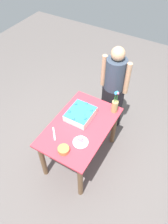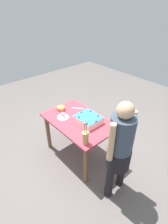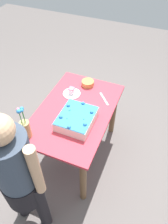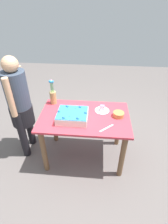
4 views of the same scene
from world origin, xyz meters
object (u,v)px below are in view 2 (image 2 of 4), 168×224
at_px(fruit_bowl, 61,108).
at_px(person_standing, 120,147).
at_px(sheet_cake, 88,119).
at_px(serving_plate_with_slice, 63,116).
at_px(cake_knife, 78,108).
at_px(flower_vase, 85,136).

distance_m(fruit_bowl, person_standing, 1.33).
height_order(sheet_cake, serving_plate_with_slice, sheet_cake).
height_order(cake_knife, flower_vase, flower_vase).
distance_m(flower_vase, person_standing, 0.46).
bearing_deg(person_standing, serving_plate_with_slice, 3.43).
bearing_deg(person_standing, sheet_cake, -11.88).
bearing_deg(fruit_bowl, sheet_cake, 10.85).
bearing_deg(flower_vase, person_standing, 25.97).
relative_size(cake_knife, fruit_bowl, 1.50).
bearing_deg(sheet_cake, person_standing, -11.88).
xyz_separation_m(cake_knife, fruit_bowl, (-0.16, -0.25, 0.03)).
bearing_deg(fruit_bowl, serving_plate_with_slice, -27.55).
distance_m(serving_plate_with_slice, fruit_bowl, 0.24).
height_order(serving_plate_with_slice, cake_knife, serving_plate_with_slice).
relative_size(serving_plate_with_slice, cake_knife, 0.92).
distance_m(serving_plate_with_slice, flower_vase, 0.72).
bearing_deg(sheet_cake, fruit_bowl, -169.15).
xyz_separation_m(flower_vase, fruit_bowl, (-0.91, 0.25, -0.09)).
distance_m(sheet_cake, person_standing, 0.76).
relative_size(serving_plate_with_slice, person_standing, 0.13).
height_order(fruit_bowl, person_standing, person_standing).
height_order(serving_plate_with_slice, person_standing, person_standing).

